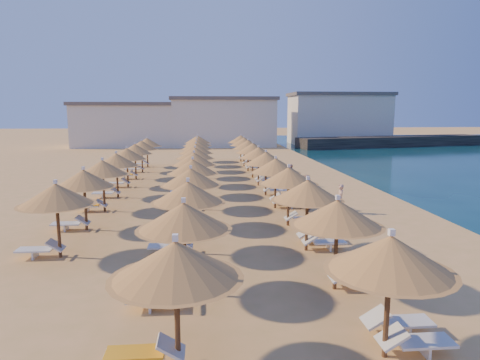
{
  "coord_description": "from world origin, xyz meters",
  "views": [
    {
      "loc": [
        -1.94,
        -20.79,
        5.38
      ],
      "look_at": [
        0.18,
        4.0,
        1.3
      ],
      "focal_mm": 32.0,
      "sensor_mm": 36.0,
      "label": 1
    }
  ],
  "objects": [
    {
      "name": "parasol_row_west",
      "position": [
        -2.53,
        5.79,
        2.32
      ],
      "size": [
        2.8,
        39.2,
        2.91
      ],
      "color": "brown",
      "rests_on": "ground"
    },
    {
      "name": "beachgoer_c",
      "position": [
        4.23,
        8.88,
        0.8
      ],
      "size": [
        0.97,
        0.9,
        1.6
      ],
      "primitive_type": "imported",
      "rotation": [
        0.0,
        0.0,
        -0.69
      ],
      "color": "tan",
      "rests_on": "ground"
    },
    {
      "name": "hotel_blocks",
      "position": [
        3.77,
        45.38,
        3.7
      ],
      "size": [
        48.48,
        11.07,
        8.1
      ],
      "color": "silver",
      "rests_on": "ground"
    },
    {
      "name": "loungers",
      "position": [
        -1.72,
        6.06,
        0.34
      ],
      "size": [
        12.33,
        37.92,
        0.66
      ],
      "color": "silver",
      "rests_on": "ground"
    },
    {
      "name": "parasol_row_east",
      "position": [
        1.98,
        5.79,
        2.32
      ],
      "size": [
        2.8,
        39.2,
        2.91
      ],
      "color": "brown",
      "rests_on": "ground"
    },
    {
      "name": "beachgoer_a",
      "position": [
        5.19,
        0.66,
        0.77
      ],
      "size": [
        0.42,
        0.6,
        1.55
      ],
      "primitive_type": "imported",
      "rotation": [
        0.0,
        0.0,
        -1.67
      ],
      "color": "tan",
      "rests_on": "ground"
    },
    {
      "name": "parasol_row_inland",
      "position": [
        -7.27,
        7.61,
        2.32
      ],
      "size": [
        2.8,
        28.28,
        2.91
      ],
      "color": "brown",
      "rests_on": "ground"
    },
    {
      "name": "ground",
      "position": [
        0.0,
        0.0,
        0.0
      ],
      "size": [
        220.0,
        220.0,
        0.0
      ],
      "primitive_type": "plane",
      "color": "#E3A464",
      "rests_on": "ground"
    },
    {
      "name": "jetty",
      "position": [
        26.22,
        40.9,
        0.75
      ],
      "size": [
        30.15,
        10.43,
        1.5
      ],
      "primitive_type": "cube",
      "rotation": [
        0.0,
        0.0,
        0.22
      ],
      "color": "black",
      "rests_on": "ground"
    },
    {
      "name": "beachgoer_b",
      "position": [
        3.63,
        1.63,
        0.96
      ],
      "size": [
        1.15,
        1.18,
        1.91
      ],
      "primitive_type": "imported",
      "rotation": [
        0.0,
        0.0,
        -0.89
      ],
      "color": "tan",
      "rests_on": "ground"
    }
  ]
}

